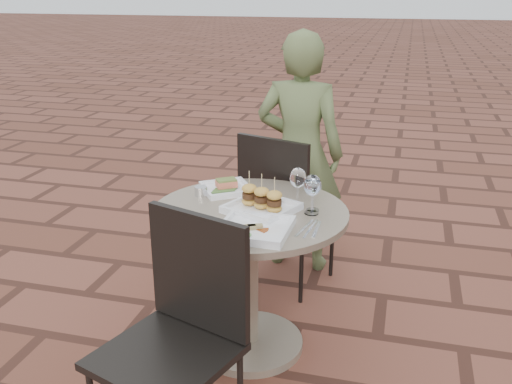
% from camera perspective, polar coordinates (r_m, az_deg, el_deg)
% --- Properties ---
extents(ground, '(60.00, 60.00, 0.00)m').
position_cam_1_polar(ground, '(3.11, 4.17, -13.12)').
color(ground, brown).
rests_on(ground, ground).
extents(cafe_table, '(0.90, 0.90, 0.73)m').
position_cam_1_polar(cafe_table, '(2.70, -0.62, -6.67)').
color(cafe_table, gray).
rests_on(cafe_table, ground).
extents(chair_far, '(0.56, 0.56, 0.93)m').
position_cam_1_polar(chair_far, '(3.23, 2.61, -0.80)').
color(chair_far, black).
rests_on(chair_far, ground).
extents(chair_near, '(0.56, 0.56, 0.93)m').
position_cam_1_polar(chair_near, '(2.14, -7.45, -12.57)').
color(chair_near, black).
rests_on(chair_near, ground).
extents(diner, '(0.55, 0.37, 1.47)m').
position_cam_1_polar(diner, '(3.47, 4.39, 3.86)').
color(diner, '#4E5C32').
rests_on(diner, ground).
extents(plate_salmon, '(0.32, 0.32, 0.06)m').
position_cam_1_polar(plate_salmon, '(2.83, -2.98, 0.44)').
color(plate_salmon, white).
rests_on(plate_salmon, cafe_table).
extents(plate_sliders, '(0.36, 0.36, 0.18)m').
position_cam_1_polar(plate_sliders, '(2.57, 0.56, -1.12)').
color(plate_sliders, white).
rests_on(plate_sliders, cafe_table).
extents(plate_tuna, '(0.29, 0.29, 0.03)m').
position_cam_1_polar(plate_tuna, '(2.36, -0.13, -3.63)').
color(plate_tuna, white).
rests_on(plate_tuna, cafe_table).
extents(wine_glass_right, '(0.08, 0.08, 0.18)m').
position_cam_1_polar(wine_glass_right, '(2.52, 5.66, 0.57)').
color(wine_glass_right, white).
rests_on(wine_glass_right, cafe_table).
extents(wine_glass_mid, '(0.08, 0.08, 0.18)m').
position_cam_1_polar(wine_glass_mid, '(2.62, 4.22, 1.33)').
color(wine_glass_mid, white).
rests_on(wine_glass_mid, cafe_table).
extents(wine_glass_far, '(0.07, 0.07, 0.16)m').
position_cam_1_polar(wine_glass_far, '(2.56, 5.79, 0.55)').
color(wine_glass_far, white).
rests_on(wine_glass_far, cafe_table).
extents(steel_ramekin, '(0.08, 0.08, 0.05)m').
position_cam_1_polar(steel_ramekin, '(2.78, -5.53, 0.09)').
color(steel_ramekin, silver).
rests_on(steel_ramekin, cafe_table).
extents(cutlery_set, '(0.11, 0.21, 0.00)m').
position_cam_1_polar(cutlery_set, '(2.40, 5.46, -3.69)').
color(cutlery_set, silver).
rests_on(cutlery_set, cafe_table).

